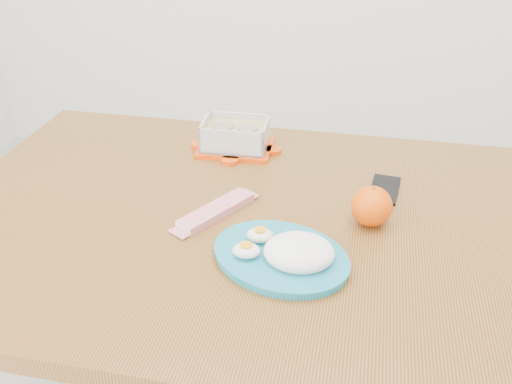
# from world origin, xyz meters

# --- Properties ---
(dining_table) EXTENTS (1.41, 0.99, 0.75)m
(dining_table) POSITION_xyz_m (-0.13, -0.03, 0.67)
(dining_table) COLOR brown
(dining_table) RESTS_ON ground
(food_container) EXTENTS (0.19, 0.14, 0.08)m
(food_container) POSITION_xyz_m (-0.22, 0.28, 0.79)
(food_container) COLOR #E53F06
(food_container) RESTS_ON dining_table
(orange_fruit) EXTENTS (0.08, 0.08, 0.08)m
(orange_fruit) POSITION_xyz_m (0.11, -0.02, 0.79)
(orange_fruit) COLOR #FF5105
(orange_fruit) RESTS_ON dining_table
(rice_plate) EXTENTS (0.35, 0.35, 0.07)m
(rice_plate) POSITION_xyz_m (-0.05, -0.17, 0.77)
(rice_plate) COLOR teal
(rice_plate) RESTS_ON dining_table
(candy_bar) EXTENTS (0.14, 0.18, 0.02)m
(candy_bar) POSITION_xyz_m (-0.21, -0.03, 0.76)
(candy_bar) COLOR red
(candy_bar) RESTS_ON dining_table
(smartphone) EXTENTS (0.08, 0.13, 0.01)m
(smartphone) POSITION_xyz_m (0.15, 0.12, 0.75)
(smartphone) COLOR black
(smartphone) RESTS_ON dining_table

